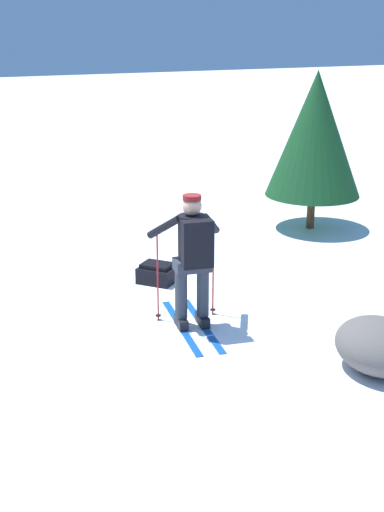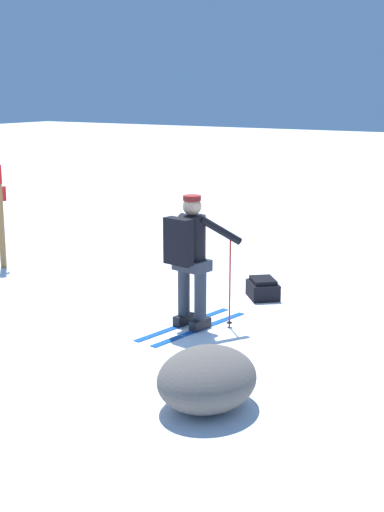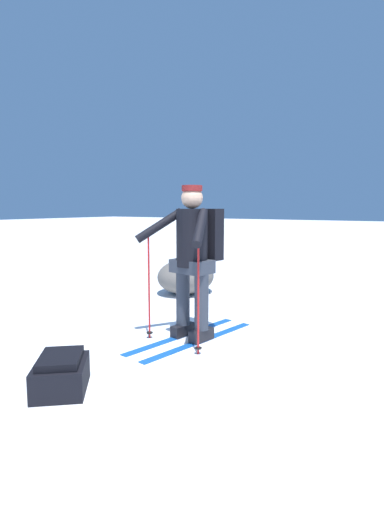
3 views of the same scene
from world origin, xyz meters
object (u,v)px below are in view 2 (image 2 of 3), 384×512
skier (190,253)px  rock_boulder (207,379)px  trail_marker (0,208)px  dropped_backpack (263,289)px

skier → rock_boulder: bearing=36.1°
skier → rock_boulder: size_ratio=1.65×
skier → trail_marker: 4.34m
dropped_backpack → rock_boulder: size_ratio=0.60×
skier → dropped_backpack: size_ratio=2.73×
skier → rock_boulder: 2.37m
skier → rock_boulder: (1.84, 1.34, -0.66)m
skier → dropped_backpack: skier is taller
trail_marker → skier: bearing=77.7°
skier → dropped_backpack: (-1.63, 0.19, -0.81)m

